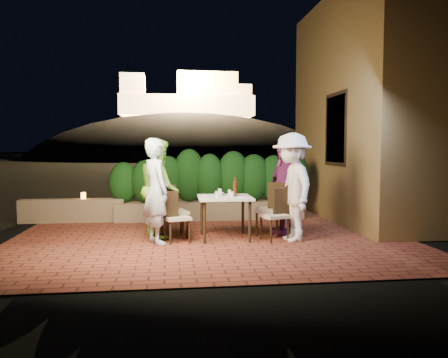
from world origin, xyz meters
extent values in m
plane|color=black|center=(0.00, 0.00, -0.02)|extent=(400.00, 400.00, 0.00)
cube|color=brown|center=(0.00, 0.50, -0.07)|extent=(7.00, 6.00, 0.15)
cube|color=olive|center=(3.60, 2.00, 2.50)|extent=(1.60, 5.00, 5.00)
cube|color=black|center=(2.82, 1.50, 2.00)|extent=(0.08, 1.00, 1.40)
cube|color=black|center=(2.81, 1.50, 2.00)|extent=(0.06, 1.15, 1.55)
cube|color=#79664D|center=(0.20, 2.30, 0.20)|extent=(4.20, 0.55, 0.40)
cube|color=#79664D|center=(-2.80, 2.30, 0.25)|extent=(2.20, 0.30, 0.50)
ellipsoid|color=black|center=(2.00, 60.00, -4.00)|extent=(52.00, 40.00, 22.00)
cylinder|color=white|center=(-0.05, -0.09, 0.76)|extent=(0.21, 0.21, 0.01)
cylinder|color=white|center=(-0.04, 0.37, 0.76)|extent=(0.24, 0.24, 0.01)
cylinder|color=white|center=(0.56, -0.04, 0.76)|extent=(0.22, 0.22, 0.01)
cylinder|color=white|center=(0.54, 0.41, 0.76)|extent=(0.21, 0.21, 0.01)
cylinder|color=white|center=(0.28, 0.18, 0.76)|extent=(0.22, 0.22, 0.01)
cylinder|color=white|center=(0.27, -0.17, 0.76)|extent=(0.21, 0.21, 0.01)
cylinder|color=silver|center=(0.10, 0.00, 0.81)|extent=(0.06, 0.06, 0.11)
cylinder|color=silver|center=(0.19, 0.36, 0.81)|extent=(0.07, 0.07, 0.12)
cylinder|color=silver|center=(0.37, 0.04, 0.80)|extent=(0.06, 0.06, 0.10)
cylinder|color=silver|center=(0.37, 0.32, 0.80)|extent=(0.06, 0.06, 0.10)
imported|color=white|center=(0.19, 0.44, 0.77)|extent=(0.19, 0.19, 0.04)
imported|color=#C0DBF7|center=(-0.93, -0.08, 0.88)|extent=(0.65, 0.76, 1.76)
imported|color=#90E246|center=(-0.89, 0.49, 0.89)|extent=(0.80, 0.96, 1.77)
imported|color=white|center=(1.38, -0.14, 0.93)|extent=(0.82, 1.27, 1.86)
imported|color=#772772|center=(1.39, 0.42, 0.84)|extent=(0.66, 1.06, 1.68)
cylinder|color=orange|center=(-2.57, 2.30, 0.57)|extent=(0.10, 0.10, 0.14)
camera|label=1|loc=(-0.70, -7.41, 1.59)|focal=35.00mm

